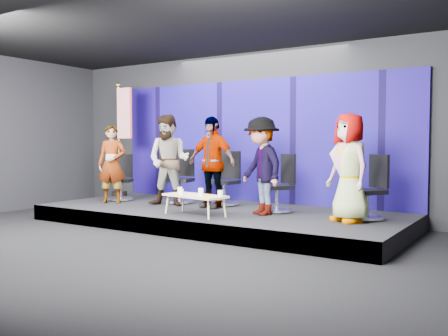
{
  "coord_description": "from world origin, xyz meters",
  "views": [
    {
      "loc": [
        5.21,
        -5.38,
        1.58
      ],
      "look_at": [
        0.2,
        2.4,
        1.09
      ],
      "focal_mm": 40.0,
      "sensor_mm": 36.0,
      "label": 1
    }
  ],
  "objects_px": {
    "panelist_c": "(212,162)",
    "coffee_table": "(195,196)",
    "mug_e": "(220,193)",
    "chair_c": "(226,187)",
    "chair_a": "(121,185)",
    "panelist_d": "(261,166)",
    "mug_a": "(180,190)",
    "chair_e": "(370,198)",
    "panelist_e": "(349,168)",
    "chair_d": "(280,193)",
    "mug_c": "(201,191)",
    "mug_b": "(181,192)",
    "chair_b": "(180,185)",
    "panelist_a": "(112,164)",
    "mug_d": "(201,193)",
    "panelist_b": "(169,160)",
    "flag_stand": "(122,136)"
  },
  "relations": [
    {
      "from": "panelist_d",
      "to": "mug_d",
      "type": "distance_m",
      "value": 1.17
    },
    {
      "from": "chair_e",
      "to": "mug_a",
      "type": "bearing_deg",
      "value": -127.39
    },
    {
      "from": "chair_a",
      "to": "mug_b",
      "type": "bearing_deg",
      "value": -51.05
    },
    {
      "from": "panelist_e",
      "to": "mug_a",
      "type": "bearing_deg",
      "value": -134.59
    },
    {
      "from": "panelist_e",
      "to": "flag_stand",
      "type": "xyz_separation_m",
      "value": [
        -5.72,
        0.81,
        0.55
      ]
    },
    {
      "from": "chair_e",
      "to": "mug_b",
      "type": "relative_size",
      "value": 11.35
    },
    {
      "from": "chair_c",
      "to": "chair_a",
      "type": "bearing_deg",
      "value": -165.96
    },
    {
      "from": "panelist_a",
      "to": "mug_e",
      "type": "relative_size",
      "value": 15.4
    },
    {
      "from": "chair_c",
      "to": "chair_b",
      "type": "bearing_deg",
      "value": -166.06
    },
    {
      "from": "panelist_d",
      "to": "panelist_e",
      "type": "distance_m",
      "value": 1.56
    },
    {
      "from": "chair_b",
      "to": "panelist_b",
      "type": "height_order",
      "value": "panelist_b"
    },
    {
      "from": "mug_e",
      "to": "chair_b",
      "type": "bearing_deg",
      "value": 145.08
    },
    {
      "from": "panelist_b",
      "to": "panelist_d",
      "type": "bearing_deg",
      "value": -17.49
    },
    {
      "from": "chair_e",
      "to": "panelist_e",
      "type": "bearing_deg",
      "value": -79.89
    },
    {
      "from": "panelist_e",
      "to": "mug_c",
      "type": "xyz_separation_m",
      "value": [
        -2.44,
        -0.63,
        -0.45
      ]
    },
    {
      "from": "chair_d",
      "to": "mug_c",
      "type": "xyz_separation_m",
      "value": [
        -1.0,
        -1.08,
        0.07
      ]
    },
    {
      "from": "chair_c",
      "to": "mug_b",
      "type": "xyz_separation_m",
      "value": [
        0.1,
        -1.6,
        0.05
      ]
    },
    {
      "from": "panelist_c",
      "to": "coffee_table",
      "type": "xyz_separation_m",
      "value": [
        0.33,
        -1.0,
        -0.55
      ]
    },
    {
      "from": "chair_c",
      "to": "mug_a",
      "type": "distance_m",
      "value": 1.38
    },
    {
      "from": "mug_a",
      "to": "panelist_c",
      "type": "bearing_deg",
      "value": 83.59
    },
    {
      "from": "coffee_table",
      "to": "mug_c",
      "type": "bearing_deg",
      "value": 71.94
    },
    {
      "from": "panelist_a",
      "to": "mug_d",
      "type": "xyz_separation_m",
      "value": [
        2.72,
        -0.6,
        -0.41
      ]
    },
    {
      "from": "mug_a",
      "to": "mug_e",
      "type": "bearing_deg",
      "value": -8.07
    },
    {
      "from": "panelist_d",
      "to": "panelist_e",
      "type": "height_order",
      "value": "panelist_e"
    },
    {
      "from": "mug_c",
      "to": "mug_b",
      "type": "bearing_deg",
      "value": -142.06
    },
    {
      "from": "panelist_d",
      "to": "chair_e",
      "type": "distance_m",
      "value": 1.9
    },
    {
      "from": "chair_e",
      "to": "panelist_a",
      "type": "bearing_deg",
      "value": -138.77
    },
    {
      "from": "chair_d",
      "to": "mug_b",
      "type": "relative_size",
      "value": 11.22
    },
    {
      "from": "chair_c",
      "to": "chair_e",
      "type": "bearing_deg",
      "value": -4.45
    },
    {
      "from": "chair_a",
      "to": "chair_c",
      "type": "bearing_deg",
      "value": -15.01
    },
    {
      "from": "flag_stand",
      "to": "panelist_c",
      "type": "bearing_deg",
      "value": -7.69
    },
    {
      "from": "mug_b",
      "to": "panelist_e",
      "type": "bearing_deg",
      "value": 17.23
    },
    {
      "from": "panelist_b",
      "to": "chair_c",
      "type": "height_order",
      "value": "panelist_b"
    },
    {
      "from": "mug_a",
      "to": "flag_stand",
      "type": "height_order",
      "value": "flag_stand"
    },
    {
      "from": "panelist_e",
      "to": "mug_c",
      "type": "distance_m",
      "value": 2.56
    },
    {
      "from": "coffee_table",
      "to": "mug_e",
      "type": "bearing_deg",
      "value": -0.68
    },
    {
      "from": "chair_b",
      "to": "panelist_b",
      "type": "bearing_deg",
      "value": -93.89
    },
    {
      "from": "panelist_d",
      "to": "mug_a",
      "type": "relative_size",
      "value": 16.56
    },
    {
      "from": "chair_c",
      "to": "mug_d",
      "type": "relative_size",
      "value": 11.99
    },
    {
      "from": "coffee_table",
      "to": "flag_stand",
      "type": "height_order",
      "value": "flag_stand"
    },
    {
      "from": "coffee_table",
      "to": "mug_e",
      "type": "xyz_separation_m",
      "value": [
        0.53,
        -0.01,
        0.08
      ]
    },
    {
      "from": "mug_d",
      "to": "panelist_a",
      "type": "bearing_deg",
      "value": 167.48
    },
    {
      "from": "chair_e",
      "to": "mug_d",
      "type": "bearing_deg",
      "value": -118.53
    },
    {
      "from": "chair_d",
      "to": "panelist_d",
      "type": "relative_size",
      "value": 0.62
    },
    {
      "from": "chair_b",
      "to": "panelist_c",
      "type": "xyz_separation_m",
      "value": [
        0.98,
        -0.28,
        0.52
      ]
    },
    {
      "from": "chair_d",
      "to": "mug_a",
      "type": "xyz_separation_m",
      "value": [
        -1.47,
        -1.07,
        0.07
      ]
    },
    {
      "from": "chair_b",
      "to": "mug_a",
      "type": "bearing_deg",
      "value": -67.91
    },
    {
      "from": "chair_b",
      "to": "coffee_table",
      "type": "distance_m",
      "value": 1.84
    },
    {
      "from": "chair_b",
      "to": "mug_a",
      "type": "distance_m",
      "value": 1.45
    },
    {
      "from": "chair_b",
      "to": "mug_c",
      "type": "distance_m",
      "value": 1.79
    }
  ]
}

